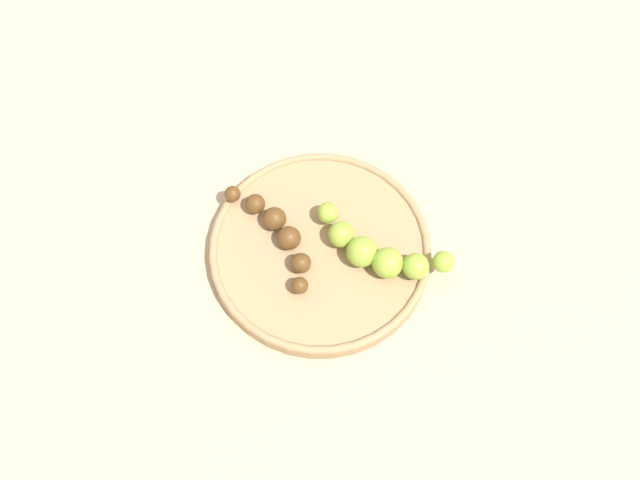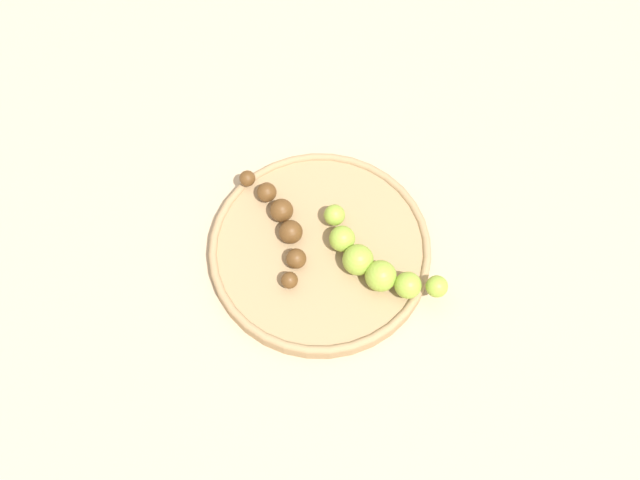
# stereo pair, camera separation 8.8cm
# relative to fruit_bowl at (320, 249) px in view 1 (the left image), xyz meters

# --- Properties ---
(ground_plane) EXTENTS (2.40, 2.40, 0.00)m
(ground_plane) POSITION_rel_fruit_bowl_xyz_m (0.00, 0.00, -0.01)
(ground_plane) COLOR tan
(fruit_bowl) EXTENTS (0.27, 0.27, 0.02)m
(fruit_bowl) POSITION_rel_fruit_bowl_xyz_m (0.00, 0.00, 0.00)
(fruit_bowl) COLOR #A08259
(fruit_bowl) RESTS_ON ground_plane
(banana_green) EXTENTS (0.08, 0.17, 0.04)m
(banana_green) POSITION_rel_fruit_bowl_xyz_m (0.03, -0.06, 0.03)
(banana_green) COLOR #8CAD38
(banana_green) RESTS_ON fruit_bowl
(banana_overripe) EXTENTS (0.07, 0.16, 0.03)m
(banana_overripe) POSITION_rel_fruit_bowl_xyz_m (-0.02, 0.05, 0.02)
(banana_overripe) COLOR #593819
(banana_overripe) RESTS_ON fruit_bowl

